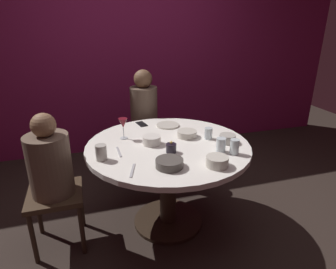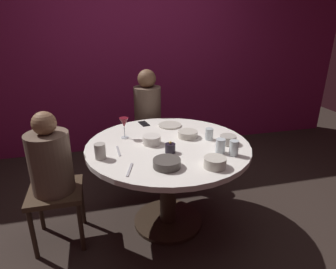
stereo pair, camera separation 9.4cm
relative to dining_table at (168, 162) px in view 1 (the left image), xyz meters
The scene contains 20 objects.
ground_plane 0.60m from the dining_table, ahead, with size 8.00×8.00×0.00m, color #2D231E.
back_wall 1.92m from the dining_table, 90.00° to the left, with size 6.00×0.10×2.60m, color maroon.
dining_table is the anchor object (origin of this frame).
seated_diner_left 0.90m from the dining_table, behind, with size 0.40×0.40×1.10m.
seated_diner_back 0.92m from the dining_table, 90.00° to the left, with size 0.40×0.40×1.21m.
candle_holder 0.26m from the dining_table, 98.29° to the right, with size 0.08×0.08×0.09m.
wine_glass 0.48m from the dining_table, 146.39° to the left, with size 0.08×0.08×0.18m.
dinner_plate 0.45m from the dining_table, 73.55° to the left, with size 0.21×0.21×0.01m, color beige.
cell_phone 0.55m from the dining_table, 101.82° to the left, with size 0.07×0.14×0.01m, color black.
bowl_serving_large 0.52m from the dining_table, 13.61° to the right, with size 0.13×0.13×0.07m, color #B2ADA3.
bowl_salad_center 0.44m from the dining_table, 105.27° to the right, with size 0.19×0.19×0.06m, color #4C4742.
bowl_small_white 0.23m from the dining_table, 166.58° to the left, with size 0.14×0.14×0.07m, color silver.
bowl_sauce_side 0.29m from the dining_table, 26.10° to the left, with size 0.16×0.16×0.05m, color beige.
bowl_rice_portion 0.54m from the dining_table, 65.34° to the right, with size 0.15×0.15×0.07m, color beige.
cup_near_candle 0.59m from the dining_table, 165.36° to the right, with size 0.08×0.08×0.11m, color #B2ADA3.
cup_by_left_diner 0.47m from the dining_table, 37.31° to the right, with size 0.07×0.07×0.11m, color silver.
cup_by_right_diner 0.41m from the dining_table, ahead, with size 0.07×0.07×0.10m, color silver.
cup_center_front 0.57m from the dining_table, 37.72° to the right, with size 0.07×0.07×0.11m, color silver.
fork_near_plate 0.53m from the dining_table, 134.29° to the right, with size 0.02×0.18×0.01m, color #B7B7BC.
knife_near_plate 0.43m from the dining_table, behind, with size 0.02×0.18×0.01m, color #B7B7BC.
Camera 1 is at (-0.61, -2.05, 1.68)m, focal length 31.08 mm.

